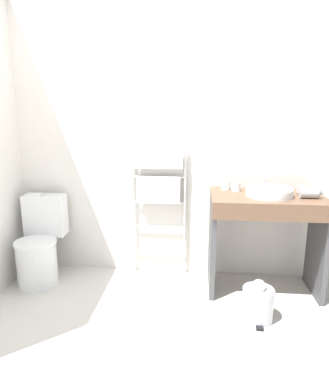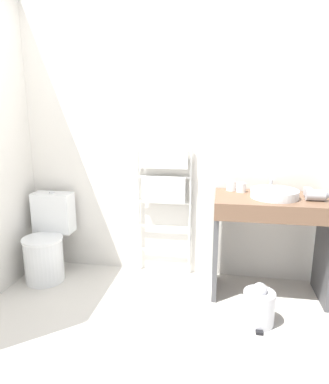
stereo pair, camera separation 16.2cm
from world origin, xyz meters
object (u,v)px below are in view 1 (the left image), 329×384
object	(u,v)px
toilet	(40,246)
sink_basin	(269,192)
trash_bin	(258,303)
cup_near_edge	(236,186)
hair_dryer	(309,192)
cup_near_wall	(226,185)
towel_radiator	(158,186)

from	to	relation	value
toilet	sink_basin	world-z (taller)	sink_basin
trash_bin	cup_near_edge	bearing A→B (deg)	102.75
toilet	hair_dryer	world-z (taller)	hair_dryer
trash_bin	hair_dryer	bearing A→B (deg)	44.68
cup_near_wall	hair_dryer	distance (m)	0.67
toilet	cup_near_wall	size ratio (longest dim) A/B	9.43
hair_dryer	trash_bin	distance (m)	0.96
towel_radiator	sink_basin	xyz separation A→B (m)	(0.93, -0.24, 0.03)
cup_near_wall	cup_near_edge	world-z (taller)	cup_near_wall
towel_radiator	trash_bin	size ratio (longest dim) A/B	3.78
sink_basin	cup_near_edge	bearing A→B (deg)	147.71
cup_near_edge	hair_dryer	bearing A→B (deg)	-18.00
cup_near_wall	cup_near_edge	bearing A→B (deg)	-25.15
sink_basin	hair_dryer	xyz separation A→B (m)	(0.30, -0.02, 0.01)
toilet	hair_dryer	bearing A→B (deg)	-0.40
towel_radiator	cup_near_wall	bearing A→B (deg)	-4.33
toilet	cup_near_edge	size ratio (longest dim) A/B	9.70
cup_near_edge	trash_bin	world-z (taller)	cup_near_edge
sink_basin	cup_near_wall	xyz separation A→B (m)	(-0.33, 0.20, 0.01)
sink_basin	trash_bin	distance (m)	0.87
toilet	cup_near_wall	world-z (taller)	cup_near_wall
cup_near_wall	sink_basin	bearing A→B (deg)	-30.62
cup_near_wall	cup_near_edge	size ratio (longest dim) A/B	1.03
toilet	sink_basin	xyz separation A→B (m)	(1.98, 0.01, 0.55)
sink_basin	cup_near_edge	xyz separation A→B (m)	(-0.25, 0.16, 0.00)
toilet	hair_dryer	size ratio (longest dim) A/B	4.03
cup_near_edge	towel_radiator	bearing A→B (deg)	172.97
cup_near_edge	cup_near_wall	bearing A→B (deg)	154.85
hair_dryer	sink_basin	bearing A→B (deg)	175.89
towel_radiator	hair_dryer	xyz separation A→B (m)	(1.24, -0.26, 0.03)
cup_near_wall	toilet	bearing A→B (deg)	-172.96
toilet	hair_dryer	distance (m)	2.35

